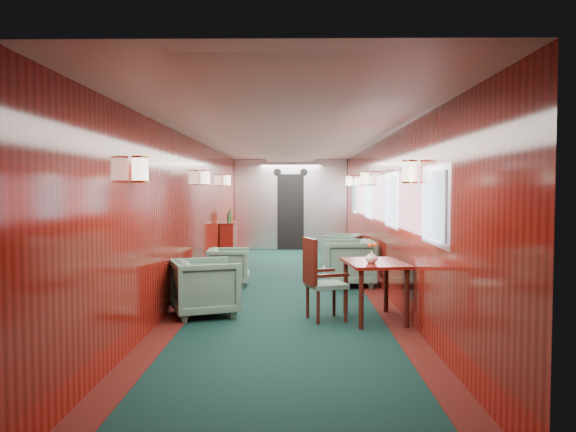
{
  "coord_description": "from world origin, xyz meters",
  "views": [
    {
      "loc": [
        0.12,
        -8.99,
        1.61
      ],
      "look_at": [
        0.0,
        0.5,
        1.15
      ],
      "focal_mm": 35.0,
      "sensor_mm": 36.0,
      "label": 1
    }
  ],
  "objects_px": {
    "dining_table": "(375,271)",
    "side_chair": "(319,276)",
    "credenza": "(229,241)",
    "armchair_right_near": "(348,262)",
    "armchair_left_far": "(229,267)",
    "armchair_left_near": "(205,287)",
    "armchair_right_far": "(343,250)"
  },
  "relations": [
    {
      "from": "credenza",
      "to": "armchair_right_near",
      "type": "relative_size",
      "value": 1.36
    },
    {
      "from": "armchair_left_near",
      "to": "armchair_right_far",
      "type": "relative_size",
      "value": 1.07
    },
    {
      "from": "armchair_left_far",
      "to": "armchair_right_near",
      "type": "bearing_deg",
      "value": -92.88
    },
    {
      "from": "side_chair",
      "to": "armchair_right_near",
      "type": "height_order",
      "value": "side_chair"
    },
    {
      "from": "side_chair",
      "to": "armchair_right_near",
      "type": "distance_m",
      "value": 2.57
    },
    {
      "from": "side_chair",
      "to": "armchair_left_far",
      "type": "xyz_separation_m",
      "value": [
        -1.4,
        2.5,
        -0.24
      ]
    },
    {
      "from": "armchair_left_near",
      "to": "armchair_right_far",
      "type": "xyz_separation_m",
      "value": [
        2.14,
        4.65,
        -0.02
      ]
    },
    {
      "from": "credenza",
      "to": "armchair_right_far",
      "type": "distance_m",
      "value": 2.54
    },
    {
      "from": "armchair_left_far",
      "to": "armchair_right_far",
      "type": "relative_size",
      "value": 0.92
    },
    {
      "from": "armchair_right_near",
      "to": "armchair_left_far",
      "type": "bearing_deg",
      "value": -90.87
    },
    {
      "from": "armchair_left_far",
      "to": "armchair_right_far",
      "type": "xyz_separation_m",
      "value": [
        2.11,
        2.41,
        0.03
      ]
    },
    {
      "from": "armchair_left_far",
      "to": "armchair_left_near",
      "type": "bearing_deg",
      "value": 176.46
    },
    {
      "from": "dining_table",
      "to": "side_chair",
      "type": "height_order",
      "value": "side_chair"
    },
    {
      "from": "dining_table",
      "to": "armchair_left_far",
      "type": "xyz_separation_m",
      "value": [
        -2.08,
        2.48,
        -0.29
      ]
    },
    {
      "from": "dining_table",
      "to": "credenza",
      "type": "distance_m",
      "value": 6.02
    },
    {
      "from": "side_chair",
      "to": "armchair_right_near",
      "type": "bearing_deg",
      "value": 57.59
    },
    {
      "from": "credenza",
      "to": "armchair_right_far",
      "type": "bearing_deg",
      "value": -14.06
    },
    {
      "from": "side_chair",
      "to": "credenza",
      "type": "height_order",
      "value": "credenza"
    },
    {
      "from": "side_chair",
      "to": "armchair_right_far",
      "type": "height_order",
      "value": "side_chair"
    },
    {
      "from": "armchair_right_near",
      "to": "armchair_right_far",
      "type": "bearing_deg",
      "value": 176.58
    },
    {
      "from": "dining_table",
      "to": "armchair_right_near",
      "type": "xyz_separation_m",
      "value": [
        -0.09,
        2.47,
        -0.22
      ]
    },
    {
      "from": "dining_table",
      "to": "armchair_left_near",
      "type": "xyz_separation_m",
      "value": [
        -2.12,
        0.24,
        -0.24
      ]
    },
    {
      "from": "armchair_left_near",
      "to": "armchair_right_near",
      "type": "bearing_deg",
      "value": -62.61
    },
    {
      "from": "armchair_left_near",
      "to": "side_chair",
      "type": "bearing_deg",
      "value": -120.82
    },
    {
      "from": "dining_table",
      "to": "side_chair",
      "type": "distance_m",
      "value": 0.68
    },
    {
      "from": "credenza",
      "to": "armchair_right_near",
      "type": "height_order",
      "value": "credenza"
    },
    {
      "from": "dining_table",
      "to": "credenza",
      "type": "relative_size",
      "value": 0.9
    },
    {
      "from": "credenza",
      "to": "armchair_left_far",
      "type": "distance_m",
      "value": 3.05
    },
    {
      "from": "armchair_left_near",
      "to": "armchair_right_near",
      "type": "relative_size",
      "value": 0.93
    },
    {
      "from": "armchair_right_near",
      "to": "side_chair",
      "type": "bearing_deg",
      "value": -13.88
    },
    {
      "from": "credenza",
      "to": "armchair_left_near",
      "type": "bearing_deg",
      "value": -86.57
    },
    {
      "from": "dining_table",
      "to": "armchair_left_far",
      "type": "height_order",
      "value": "dining_table"
    }
  ]
}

